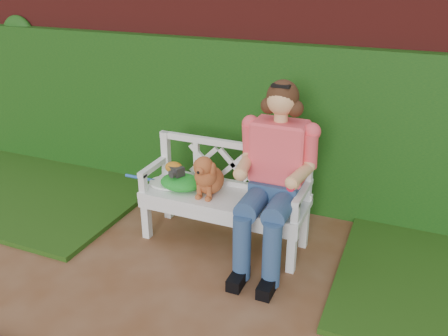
% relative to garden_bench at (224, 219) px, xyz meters
% --- Properties ---
extents(ground, '(60.00, 60.00, 0.00)m').
position_rel_garden_bench_xyz_m(ground, '(-0.03, -0.76, -0.24)').
color(ground, '#5E3218').
extents(brick_wall, '(10.00, 0.30, 2.20)m').
position_rel_garden_bench_xyz_m(brick_wall, '(-0.03, 1.14, 0.86)').
color(brick_wall, '#5C1915').
rests_on(brick_wall, ground).
extents(ivy_hedge, '(10.00, 0.18, 1.70)m').
position_rel_garden_bench_xyz_m(ivy_hedge, '(-0.03, 0.92, 0.61)').
color(ivy_hedge, '#214F11').
rests_on(ivy_hedge, ground).
extents(grass_left, '(2.60, 2.00, 0.05)m').
position_rel_garden_bench_xyz_m(grass_left, '(-2.43, 0.14, -0.21)').
color(grass_left, '#1B3E0D').
rests_on(grass_left, ground).
extents(garden_bench, '(1.61, 0.68, 0.48)m').
position_rel_garden_bench_xyz_m(garden_bench, '(0.00, 0.00, 0.00)').
color(garden_bench, white).
rests_on(garden_bench, ground).
extents(seated_woman, '(0.80, 1.00, 1.62)m').
position_rel_garden_bench_xyz_m(seated_woman, '(0.48, -0.02, 0.57)').
color(seated_woman, '#D73E6A').
rests_on(seated_woman, ground).
extents(dog, '(0.38, 0.44, 0.40)m').
position_rel_garden_bench_xyz_m(dog, '(-0.14, -0.02, 0.44)').
color(dog, olive).
rests_on(dog, garden_bench).
extents(tennis_racket, '(0.72, 0.47, 0.03)m').
position_rel_garden_bench_xyz_m(tennis_racket, '(-0.61, -0.00, 0.26)').
color(tennis_racket, silver).
rests_on(tennis_racket, garden_bench).
extents(green_bag, '(0.45, 0.38, 0.13)m').
position_rel_garden_bench_xyz_m(green_bag, '(-0.42, -0.02, 0.31)').
color(green_bag, '#2E951C').
rests_on(green_bag, garden_bench).
extents(camera_item, '(0.15, 0.14, 0.08)m').
position_rel_garden_bench_xyz_m(camera_item, '(-0.46, -0.03, 0.42)').
color(camera_item, '#262626').
rests_on(camera_item, green_bag).
extents(baseball_glove, '(0.21, 0.18, 0.11)m').
position_rel_garden_bench_xyz_m(baseball_glove, '(-0.50, 0.00, 0.43)').
color(baseball_glove, '#BC6F19').
rests_on(baseball_glove, green_bag).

